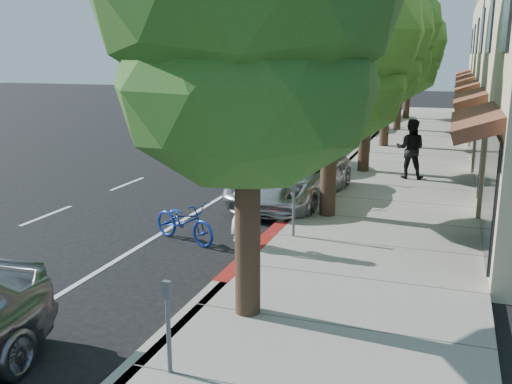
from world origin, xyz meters
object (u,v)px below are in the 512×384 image
at_px(street_tree_5, 410,56).
at_px(dark_suv_far, 367,105).
at_px(street_tree_1, 333,37).
at_px(street_tree_3, 390,28).
at_px(silver_suv, 291,177).
at_px(street_tree_2, 369,34).
at_px(white_pickup, 340,119).
at_px(bicycle, 184,221).
at_px(cyclist, 240,214).
at_px(pedestrian, 410,149).
at_px(street_tree_4, 402,43).
at_px(dark_sedan, 273,149).

height_order(street_tree_5, dark_suv_far, street_tree_5).
height_order(street_tree_1, dark_suv_far, street_tree_1).
xyz_separation_m(street_tree_3, silver_suv, (-1.40, -10.50, -4.52)).
xyz_separation_m(street_tree_2, white_pickup, (-2.90, 10.62, -4.02)).
bearing_deg(street_tree_3, bicycle, -100.38).
height_order(street_tree_2, street_tree_5, street_tree_2).
distance_m(street_tree_3, street_tree_5, 12.06).
xyz_separation_m(street_tree_3, bicycle, (-2.70, -14.74, -4.77)).
relative_size(street_tree_2, dark_suv_far, 1.43).
relative_size(street_tree_3, silver_suv, 1.59).
distance_m(cyclist, dark_suv_far, 26.73).
bearing_deg(pedestrian, street_tree_4, -80.80).
height_order(street_tree_1, cyclist, street_tree_1).
xyz_separation_m(bicycle, silver_suv, (1.30, 4.24, 0.24)).
relative_size(street_tree_3, dark_sedan, 1.60).
relative_size(street_tree_2, white_pickup, 1.42).
relative_size(street_tree_1, pedestrian, 3.75).
relative_size(street_tree_1, dark_sedan, 1.42).
distance_m(street_tree_2, silver_suv, 6.23).
height_order(street_tree_5, white_pickup, street_tree_5).
xyz_separation_m(street_tree_3, street_tree_5, (-0.00, 12.00, -1.20)).
xyz_separation_m(dark_sedan, pedestrian, (4.72, -0.02, 0.28)).
distance_m(street_tree_5, white_pickup, 8.58).
height_order(street_tree_1, dark_sedan, street_tree_1).
distance_m(street_tree_3, dark_suv_far, 12.74).
xyz_separation_m(street_tree_4, street_tree_5, (-0.00, 6.00, -0.68)).
height_order(dark_sedan, dark_suv_far, dark_suv_far).
bearing_deg(white_pickup, bicycle, -89.06).
relative_size(street_tree_2, cyclist, 4.56).
distance_m(street_tree_1, street_tree_2, 6.00).
bearing_deg(pedestrian, street_tree_2, -22.34).
bearing_deg(dark_sedan, street_tree_4, 77.83).
relative_size(street_tree_3, cyclist, 4.94).
bearing_deg(street_tree_3, cyclist, -94.77).
height_order(street_tree_4, silver_suv, street_tree_4).
relative_size(street_tree_5, silver_suv, 1.27).
bearing_deg(dark_suv_far, street_tree_4, -72.32).
height_order(street_tree_1, white_pickup, street_tree_1).
xyz_separation_m(street_tree_2, silver_suv, (-1.40, -4.50, -4.08)).
bearing_deg(dark_sedan, street_tree_3, 66.74).
xyz_separation_m(bicycle, pedestrian, (4.32, 8.01, 0.65)).
bearing_deg(cyclist, street_tree_2, -29.85).
relative_size(street_tree_4, dark_suv_far, 1.44).
distance_m(cyclist, pedestrian, 8.75).
relative_size(street_tree_2, bicycle, 4.18).
xyz_separation_m(street_tree_3, pedestrian, (1.62, -6.73, -4.12)).
relative_size(silver_suv, white_pickup, 0.97).
bearing_deg(bicycle, street_tree_4, 13.90).
bearing_deg(street_tree_1, dark_suv_far, 96.01).
bearing_deg(silver_suv, cyclist, -83.46).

